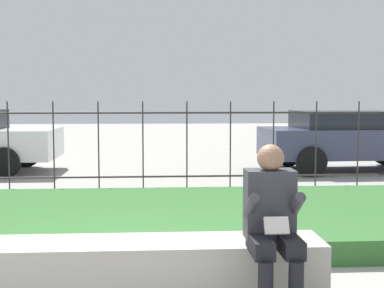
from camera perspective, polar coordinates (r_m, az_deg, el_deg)
stone_bench at (r=4.49m, az=-5.88°, el=-13.56°), size 3.04×0.55×0.49m
person_seated_reader at (r=4.15m, az=8.57°, el=-8.10°), size 0.42×0.73×1.28m
grass_berm at (r=6.76m, az=-5.76°, el=-8.02°), size 10.12×3.25×0.26m
iron_fence at (r=8.99m, az=-5.25°, el=-0.24°), size 8.12×0.03×1.58m
car_parked_right at (r=12.59m, az=16.56°, el=0.60°), size 4.06×2.07×1.35m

